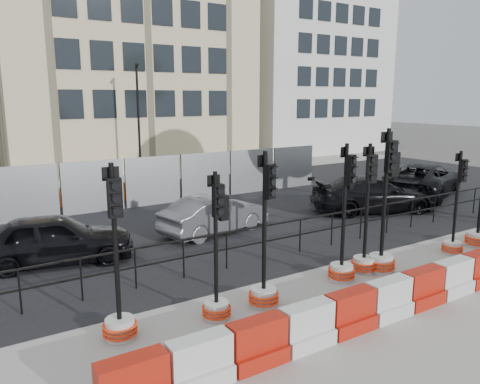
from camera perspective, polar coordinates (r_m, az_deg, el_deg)
ground at (r=12.57m, az=10.80°, el=-8.83°), size 120.00×120.00×0.00m
sidewalk_near at (r=10.76m, az=22.04°, el=-13.02°), size 40.00×6.00×0.02m
road at (r=18.07m, az=-4.50°, el=-2.34°), size 40.00×14.00×0.03m
sidewalk_far at (r=26.21m, az=-13.75°, el=1.69°), size 40.00×4.00×0.02m
building_cream at (r=32.50m, az=-14.62°, el=19.41°), size 15.00×10.06×18.00m
building_white at (r=39.72m, az=7.45°, el=16.71°), size 12.00×9.06×16.00m
kerb_railing at (r=13.21m, az=7.36°, el=-4.57°), size 18.00×0.04×1.00m
heras_fencing at (r=20.69m, az=-6.86°, el=1.20°), size 14.33×1.72×2.00m
lamp_post_far at (r=25.08m, az=-12.25°, el=8.72°), size 0.12×0.56×6.00m
barrier_row at (r=10.73m, az=21.30°, el=-10.97°), size 13.60×0.50×0.80m
traffic_signal_a at (r=8.89m, az=-14.54°, el=-13.15°), size 0.64×0.64×3.24m
traffic_signal_b at (r=9.34m, az=-2.82°, el=-11.30°), size 0.58×0.58×2.96m
traffic_signal_c at (r=9.89m, az=2.99°, el=-10.15°), size 0.65×0.65×3.28m
traffic_signal_d at (r=11.42m, az=12.45°, el=-6.82°), size 0.65×0.65×3.29m
traffic_signal_e at (r=12.10m, az=14.99°, el=-6.48°), size 0.64×0.64×3.24m
traffic_signal_f at (r=12.19m, az=17.03°, el=-5.53°), size 0.71×0.71×3.60m
traffic_signal_g at (r=14.37m, az=24.63°, el=-4.59°), size 0.57×0.57×2.90m
traffic_signal_h at (r=15.32m, az=27.17°, el=-3.36°), size 0.70×0.70×3.54m
car_a at (r=13.20m, az=-21.64°, el=-5.35°), size 3.29×4.67×1.36m
car_b at (r=15.08m, az=-3.09°, el=-2.76°), size 2.80×4.25×1.23m
car_c at (r=18.50m, az=15.85°, el=-0.30°), size 5.02×5.97×1.37m
car_d at (r=22.25m, az=21.35°, el=1.45°), size 6.28×7.14×1.50m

